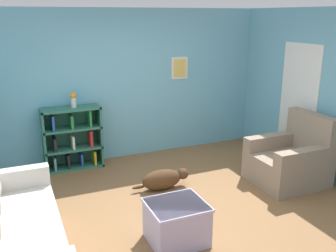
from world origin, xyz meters
TOP-DOWN VIEW (x-y plane):
  - ground_plane at (0.00, 0.00)m, footprint 14.00×14.00m
  - wall_back at (0.00, 2.25)m, footprint 5.60×0.13m
  - wall_right at (2.55, 0.02)m, footprint 0.16×5.00m
  - couch at (-2.03, -0.45)m, footprint 0.81×2.07m
  - bookshelf at (-1.03, 2.03)m, footprint 0.95×0.35m
  - recliner_chair at (1.93, 0.12)m, footprint 1.01×0.91m
  - coffee_table at (-0.34, -0.63)m, footprint 0.64×0.58m
  - dog at (0.04, 0.67)m, footprint 0.88×0.27m
  - vase at (-0.97, 2.01)m, footprint 0.11×0.11m

SIDE VIEW (x-z plane):
  - ground_plane at x=0.00m, z-range 0.00..0.00m
  - dog at x=0.04m, z-range 0.00..0.30m
  - coffee_table at x=-0.34m, z-range 0.01..0.49m
  - couch at x=-2.03m, z-range -0.11..0.79m
  - recliner_chair at x=1.93m, z-range -0.17..0.88m
  - bookshelf at x=-1.03m, z-range -0.01..1.03m
  - vase at x=-0.97m, z-range 1.06..1.31m
  - wall_right at x=2.55m, z-range -0.01..2.59m
  - wall_back at x=0.00m, z-range 0.00..2.60m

